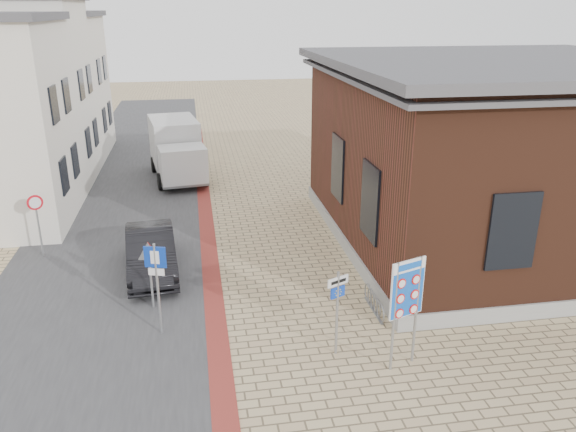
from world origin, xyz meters
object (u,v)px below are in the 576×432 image
object	(u,v)px
border_sign	(407,291)
parking_sign	(156,273)
essen_sign	(337,301)
bollard	(165,271)
sedan	(151,252)
box_truck	(177,149)

from	to	relation	value
border_sign	parking_sign	xyz separation A→B (m)	(-6.00, 2.50, -0.25)
essen_sign	bollard	world-z (taller)	essen_sign
sedan	essen_sign	xyz separation A→B (m)	(4.96, -5.73, 0.80)
sedan	box_truck	size ratio (longest dim) A/B	0.75
box_truck	essen_sign	distance (m)	17.58
parking_sign	border_sign	bearing A→B (deg)	-6.12
box_truck	essen_sign	bearing A→B (deg)	-84.42
box_truck	bollard	distance (m)	12.39
sedan	box_truck	bearing A→B (deg)	81.33
sedan	bollard	world-z (taller)	sedan
box_truck	bollard	xyz separation A→B (m)	(-0.27, -12.34, -1.10)
sedan	box_truck	world-z (taller)	box_truck
box_truck	parking_sign	size ratio (longest dim) A/B	2.23
box_truck	border_sign	distance (m)	18.75
sedan	essen_sign	size ratio (longest dim) A/B	1.92
essen_sign	sedan	bearing A→B (deg)	106.53
sedan	essen_sign	bearing A→B (deg)	-54.14
sedan	border_sign	distance (m)	9.27
box_truck	essen_sign	size ratio (longest dim) A/B	2.56
essen_sign	box_truck	bearing A→B (deg)	79.60
box_truck	border_sign	world-z (taller)	box_truck
parking_sign	bollard	xyz separation A→B (m)	(0.00, 3.00, -1.40)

